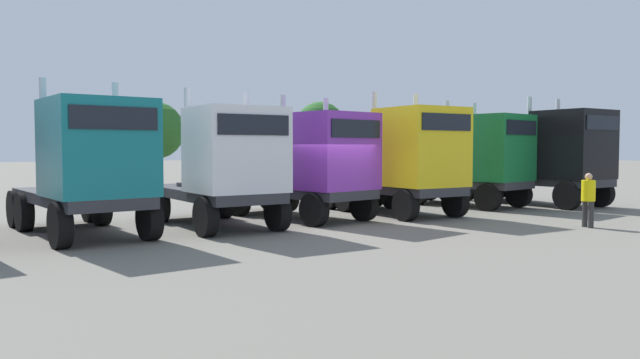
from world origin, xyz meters
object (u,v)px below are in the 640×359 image
Objects in this scene: semi_truck_black at (558,157)px; visitor_in_hivis at (588,196)px; semi_truck_white at (225,167)px; semi_truck_purple at (315,166)px; semi_truck_yellow at (411,160)px; semi_truck_green at (480,159)px; semi_truck_teal at (91,166)px.

semi_truck_black reaches higher than visitor_in_hivis.
semi_truck_black reaches higher than semi_truck_white.
semi_truck_purple reaches higher than visitor_in_hivis.
semi_truck_green is (4.48, 1.09, -0.01)m from semi_truck_yellow.
semi_truck_white is 3.83× the size of visitor_in_hivis.
semi_truck_green is at bearing 103.14° from semi_truck_yellow.
visitor_in_hivis is (9.52, -5.24, -0.89)m from semi_truck_white.
semi_truck_purple is 8.01m from semi_truck_green.
semi_truck_green reaches higher than visitor_in_hivis.
semi_truck_white is at bearing 82.57° from semi_truck_teal.
semi_truck_black is at bearing 87.83° from semi_truck_yellow.
semi_truck_teal reaches higher than semi_truck_white.
semi_truck_yellow is 0.90× the size of semi_truck_black.
semi_truck_teal is at bearing -91.42° from semi_truck_yellow.
semi_truck_green is 6.57m from visitor_in_hivis.
semi_truck_green is (15.11, 0.91, 0.04)m from semi_truck_teal.
semi_truck_black is at bearing -117.60° from visitor_in_hivis.
semi_truck_white is 11.41m from semi_truck_green.
semi_truck_purple is at bearing 96.50° from semi_truck_white.
semi_truck_black reaches higher than semi_truck_teal.
semi_truck_purple is 4.05× the size of visitor_in_hivis.
semi_truck_teal is 3.95× the size of visitor_in_hivis.
semi_truck_white is (3.75, -0.07, -0.09)m from semi_truck_teal.
visitor_in_hivis is at bearing 59.15° from semi_truck_white.
semi_truck_teal is 1.03× the size of semi_truck_white.
semi_truck_teal is 7.13m from semi_truck_purple.
semi_truck_yellow is at bearing -87.29° from semi_truck_green.
semi_truck_teal is at bearing -94.03° from semi_truck_black.
semi_truck_white is 0.96× the size of semi_truck_black.
semi_truck_teal is 18.23m from semi_truck_black.
semi_truck_black is (11.10, -0.83, 0.23)m from semi_truck_purple.
visitor_in_hivis is (2.63, -5.14, -1.03)m from semi_truck_yellow.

